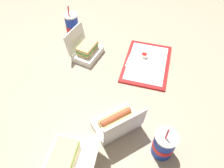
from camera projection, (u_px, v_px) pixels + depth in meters
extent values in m
plane|color=gray|center=(104.00, 94.00, 1.16)|extent=(3.20, 3.20, 0.00)
cube|color=red|center=(147.00, 63.00, 1.30)|extent=(0.41, 0.32, 0.01)
cube|color=white|center=(147.00, 63.00, 1.30)|extent=(0.36, 0.28, 0.00)
cylinder|color=white|center=(144.00, 56.00, 1.32)|extent=(0.04, 0.04, 0.02)
cylinder|color=#9E140F|center=(144.00, 54.00, 1.31)|extent=(0.03, 0.03, 0.01)
cube|color=white|center=(135.00, 62.00, 1.30)|extent=(0.12, 0.12, 0.00)
cube|color=white|center=(161.00, 64.00, 1.29)|extent=(0.11, 0.03, 0.00)
cube|color=white|center=(116.00, 123.00, 1.03)|extent=(0.23, 0.24, 0.04)
cube|color=white|center=(125.00, 127.00, 0.92)|extent=(0.13, 0.18, 0.13)
cube|color=tan|center=(116.00, 119.00, 1.00)|extent=(0.14, 0.16, 0.03)
cylinder|color=#9E4728|center=(116.00, 117.00, 0.98)|extent=(0.11, 0.14, 0.03)
cylinder|color=yellow|center=(116.00, 115.00, 0.97)|extent=(0.08, 0.11, 0.01)
cube|color=white|center=(88.00, 54.00, 1.34)|extent=(0.21, 0.19, 0.04)
cube|color=white|center=(75.00, 39.00, 1.30)|extent=(0.18, 0.09, 0.13)
cube|color=#DBB770|center=(88.00, 50.00, 1.32)|extent=(0.15, 0.12, 0.02)
cube|color=#4C933D|center=(87.00, 48.00, 1.30)|extent=(0.15, 0.12, 0.01)
cube|color=#DBB770|center=(87.00, 46.00, 1.29)|extent=(0.15, 0.12, 0.02)
cube|color=white|center=(65.00, 161.00, 0.91)|extent=(0.22, 0.17, 0.04)
cube|color=white|center=(89.00, 158.00, 0.83)|extent=(0.21, 0.10, 0.14)
cube|color=#DBB770|center=(64.00, 158.00, 0.89)|extent=(0.15, 0.11, 0.02)
cube|color=#4C933D|center=(63.00, 157.00, 0.88)|extent=(0.16, 0.11, 0.01)
cube|color=#DBB770|center=(63.00, 155.00, 0.86)|extent=(0.15, 0.11, 0.02)
cylinder|color=#1938B7|center=(73.00, 28.00, 1.40)|extent=(0.08, 0.08, 0.17)
cylinder|color=red|center=(73.00, 28.00, 1.40)|extent=(0.08, 0.08, 0.04)
cylinder|color=white|center=(71.00, 16.00, 1.34)|extent=(0.08, 0.08, 0.01)
cylinder|color=red|center=(69.00, 11.00, 1.31)|extent=(0.01, 0.01, 0.06)
cylinder|color=#1938B7|center=(164.00, 145.00, 0.91)|extent=(0.09, 0.09, 0.13)
cylinder|color=red|center=(164.00, 145.00, 0.91)|extent=(0.09, 0.09, 0.03)
cylinder|color=white|center=(167.00, 137.00, 0.85)|extent=(0.10, 0.10, 0.01)
cylinder|color=red|center=(167.00, 134.00, 0.82)|extent=(0.01, 0.01, 0.06)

